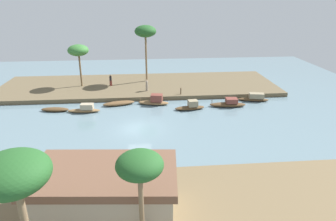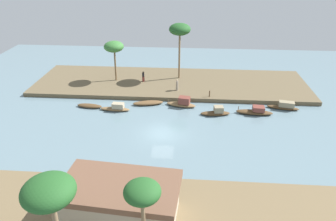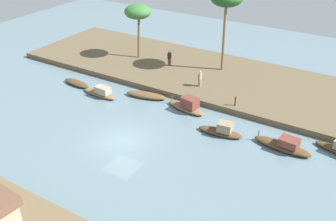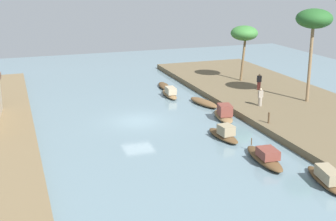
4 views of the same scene
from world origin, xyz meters
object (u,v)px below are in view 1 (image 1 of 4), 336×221
Objects in this scene: person_by_mooring at (147,86)px; palm_tree_left_near at (145,32)px; sampan_near_left_bank at (254,98)px; sampan_with_tall_canopy at (155,101)px; palm_tree_right_tall at (140,167)px; riverside_building at (106,193)px; palm_tree_left_far at (78,51)px; sampan_open_hull at (119,103)px; sampan_with_red_awning at (85,109)px; sampan_upstream_small at (191,106)px; person_on_near_bank at (111,81)px; palm_tree_right_short at (13,176)px; sampan_midstream at (229,104)px; sampan_downstream_large at (55,109)px; mooring_post at (181,91)px.

palm_tree_left_near is (-0.08, -4.85, 6.64)m from person_by_mooring.
sampan_with_tall_canopy is at bearing 11.91° from sampan_near_left_bank.
sampan_with_tall_canopy is 0.67× the size of palm_tree_right_tall.
sampan_with_tall_canopy is 2.53× the size of person_by_mooring.
palm_tree_left_near reaches higher than riverside_building.
sampan_near_left_bank is 0.69× the size of palm_tree_left_far.
sampan_open_hull is 10.66m from palm_tree_left_far.
sampan_with_red_awning is 9.52m from person_by_mooring.
palm_tree_left_far is (5.80, -7.13, 5.41)m from sampan_open_hull.
person_on_near_bank is at bearing -46.54° from sampan_upstream_small.
sampan_near_left_bank is at bearing -129.33° from palm_tree_right_short.
palm_tree_left_far reaches higher than sampan_open_hull.
person_by_mooring is at bearing -24.31° from sampan_midstream.
sampan_upstream_small is 1.09× the size of sampan_downstream_large.
sampan_downstream_large is 24.16m from palm_tree_right_short.
sampan_downstream_large is 0.51× the size of palm_tree_right_short.
palm_tree_right_short is (19.78, 24.13, 5.84)m from sampan_near_left_bank.
mooring_post is (0.68, -4.18, 0.60)m from sampan_upstream_small.
sampan_midstream is 0.68× the size of palm_tree_right_short.
sampan_with_red_awning is 2.42× the size of person_by_mooring.
sampan_upstream_small is at bearing 153.49° from sampan_open_hull.
palm_tree_right_tall reaches higher than sampan_upstream_small.
riverside_building reaches higher than sampan_open_hull.
palm_tree_right_tall reaches higher than sampan_with_tall_canopy.
sampan_midstream is at bearing -125.18° from palm_tree_right_short.
sampan_upstream_small is 25.20m from palm_tree_right_short.
sampan_upstream_small is 16.31m from sampan_downstream_large.
palm_tree_right_tall is at bearing -175.71° from person_by_mooring.
palm_tree_left_far is 0.89× the size of palm_tree_right_short.
palm_tree_left_near is at bearing -91.45° from palm_tree_right_tall.
sampan_open_hull is 0.69× the size of palm_tree_right_tall.
palm_tree_left_far is at bearing -19.91° from sampan_midstream.
palm_tree_left_far is (-1.68, -8.50, 5.44)m from sampan_downstream_large.
sampan_midstream is 28.10m from palm_tree_right_short.
palm_tree_right_short is 0.77× the size of riverside_building.
palm_tree_left_near reaches higher than sampan_with_red_awning.
sampan_open_hull is 12.15m from palm_tree_left_near.
sampan_with_tall_canopy reaches higher than sampan_with_red_awning.
palm_tree_right_tall is at bearing -170.50° from palm_tree_right_short.
sampan_upstream_small is 0.91× the size of sampan_near_left_bank.
sampan_downstream_large is 0.85× the size of sampan_with_tall_canopy.
palm_tree_right_short reaches higher than person_on_near_bank.
person_on_near_bank is (10.39, -8.99, 0.89)m from sampan_upstream_small.
sampan_with_red_awning is 2.36× the size of person_on_near_bank.
palm_tree_right_tall is (-8.71, 30.43, 0.14)m from palm_tree_left_far.
palm_tree_left_near reaches higher than sampan_downstream_large.
sampan_downstream_large is at bearing -76.86° from palm_tree_right_short.
sampan_with_red_awning is 22.97m from palm_tree_right_short.
sampan_upstream_small reaches higher than sampan_downstream_large.
sampan_upstream_small reaches higher than sampan_midstream.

